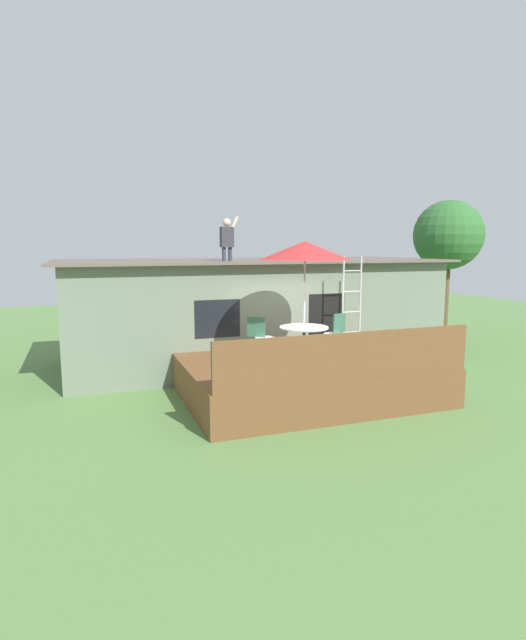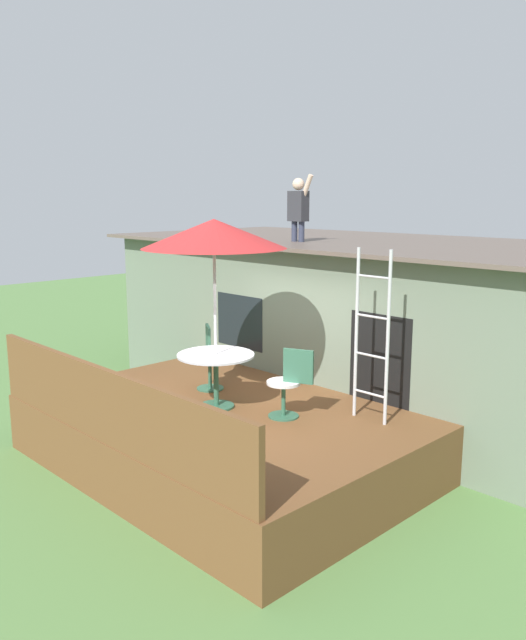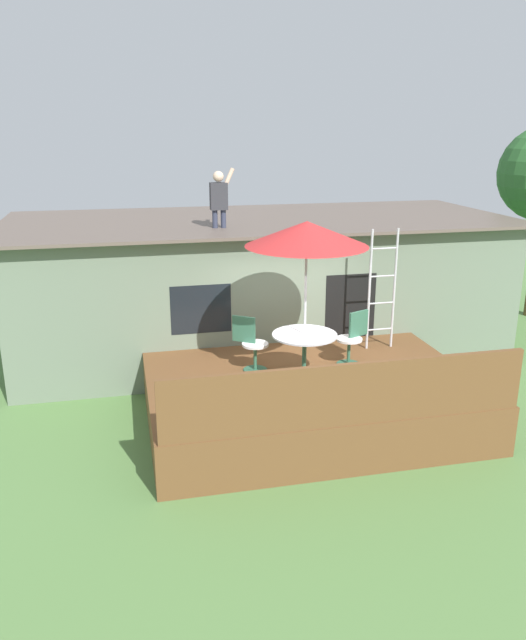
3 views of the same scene
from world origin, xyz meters
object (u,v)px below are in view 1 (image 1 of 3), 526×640
Objects in this scene: step_ladder at (352,302)px; person_figure at (227,236)px; patio_chair_right at (335,334)px; patio_table at (304,334)px; backyard_tree at (448,236)px; patio_chair_left at (262,338)px; patio_umbrella at (305,251)px.

person_figure is (-2.68, 1.55, 1.58)m from step_ladder.
step_ladder is 3.47m from person_figure.
patio_chair_right is (-0.79, -0.67, -0.64)m from step_ladder.
backyard_tree is (7.49, 4.57, 2.20)m from patio_table.
patio_chair_left is (0.15, -2.11, -2.22)m from person_figure.
step_ladder is (1.76, 1.08, 0.51)m from patio_table.
person_figure is at bearing -166.97° from backyard_tree.
patio_chair_left is at bearing 145.94° from patio_table.
person_figure reaches higher than patio_umbrella.
patio_umbrella reaches higher than patio_table.
patio_chair_left is at bearing -85.86° from person_figure.
step_ladder is 6.91m from backyard_tree.
step_ladder is 1.98× the size of person_figure.
patio_chair_left is at bearing 145.94° from patio_umbrella.
patio_table is 0.93m from patio_chair_left.
patio_chair_left is at bearing -26.29° from patio_chair_right.
person_figure reaches higher than step_ladder.
patio_umbrella is at bearing -148.56° from step_ladder.
step_ladder is 2.39× the size of patio_chair_right.
patio_chair_right is (1.74, -0.11, 0.00)m from patio_chair_left.
patio_umbrella reaches higher than step_ladder.
step_ladder is at bearing 46.52° from patio_chair_left.
backyard_tree is (6.51, 4.17, 2.33)m from patio_chair_right.
patio_table is 0.47× the size of step_ladder.
step_ladder is 2.66m from patio_chair_left.
step_ladder reaches higher than patio_chair_left.
patio_umbrella is 0.53× the size of backyard_tree.
person_figure is 1.21× the size of patio_chair_left.
patio_chair_left reaches higher than patio_table.
patio_chair_left is at bearing -167.54° from step_ladder.
patio_chair_right is 0.19× the size of backyard_tree.
patio_table is 1.76m from patio_umbrella.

